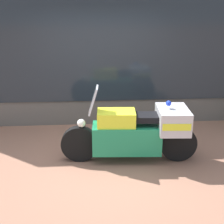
# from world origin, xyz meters

# --- Properties ---
(ground_plane) EXTENTS (60.00, 60.00, 0.00)m
(ground_plane) POSITION_xyz_m (0.00, 0.00, 0.00)
(ground_plane) COLOR #8E604C
(shop_building) EXTENTS (6.99, 0.55, 3.48)m
(shop_building) POSITION_xyz_m (-0.41, 2.00, 1.75)
(shop_building) COLOR #56514C
(shop_building) RESTS_ON ground
(window_display) EXTENTS (5.69, 0.30, 2.00)m
(window_display) POSITION_xyz_m (0.35, 2.03, 0.47)
(window_display) COLOR slate
(window_display) RESTS_ON ground
(paramedic_motorcycle) EXTENTS (2.30, 0.72, 1.31)m
(paramedic_motorcycle) POSITION_xyz_m (0.58, 0.05, 0.54)
(paramedic_motorcycle) COLOR black
(paramedic_motorcycle) RESTS_ON ground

